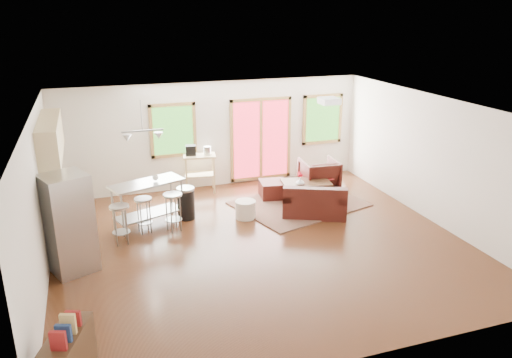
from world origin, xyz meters
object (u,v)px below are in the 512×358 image
object	(u,v)px
rug	(299,204)
ottoman	(273,190)
coffee_table	(306,184)
island	(148,196)
kitchen_cart	(198,160)
refrigerator	(69,224)
armchair	(319,174)
loveseat	(314,203)

from	to	relation	value
rug	ottoman	xyz separation A→B (m)	(-0.41, 0.61, 0.18)
coffee_table	island	world-z (taller)	island
rug	ottoman	size ratio (longest dim) A/B	4.49
ottoman	kitchen_cart	bearing A→B (deg)	148.02
ottoman	refrigerator	bearing A→B (deg)	-154.30
coffee_table	ottoman	world-z (taller)	coffee_table
rug	refrigerator	bearing A→B (deg)	-162.53
armchair	ottoman	world-z (taller)	armchair
island	kitchen_cart	distance (m)	2.15
loveseat	kitchen_cart	size ratio (longest dim) A/B	1.31
armchair	island	size ratio (longest dim) A/B	0.55
rug	armchair	xyz separation A→B (m)	(0.82, 0.69, 0.42)
rug	island	xyz separation A→B (m)	(-3.37, -0.04, 0.62)
refrigerator	rug	bearing A→B (deg)	-5.26
rug	loveseat	distance (m)	0.73
armchair	kitchen_cart	distance (m)	2.93
rug	coffee_table	distance (m)	0.52
ottoman	refrigerator	world-z (taller)	refrigerator
loveseat	armchair	world-z (taller)	armchair
coffee_table	refrigerator	bearing A→B (deg)	-160.90
ottoman	kitchen_cart	world-z (taller)	kitchen_cart
loveseat	rug	bearing A→B (deg)	119.27
loveseat	coffee_table	distance (m)	0.96
coffee_table	refrigerator	world-z (taller)	refrigerator
rug	armchair	world-z (taller)	armchair
rug	island	world-z (taller)	island
loveseat	kitchen_cart	distance (m)	3.07
coffee_table	armchair	bearing A→B (deg)	39.41
armchair	island	distance (m)	4.25
loveseat	coffee_table	xyz separation A→B (m)	(0.22, 0.93, 0.10)
loveseat	armchair	distance (m)	1.57
armchair	coffee_table	bearing A→B (deg)	43.70
loveseat	island	size ratio (longest dim) A/B	0.97
refrigerator	kitchen_cart	size ratio (longest dim) A/B	1.46
rug	refrigerator	world-z (taller)	refrigerator
armchair	kitchen_cart	size ratio (longest dim) A/B	0.74
refrigerator	coffee_table	bearing A→B (deg)	-3.63
armchair	ottoman	xyz separation A→B (m)	(-1.22, -0.09, -0.23)
armchair	ottoman	distance (m)	1.25
island	armchair	bearing A→B (deg)	9.96
armchair	refrigerator	bearing A→B (deg)	25.69
coffee_table	ottoman	size ratio (longest dim) A/B	2.01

